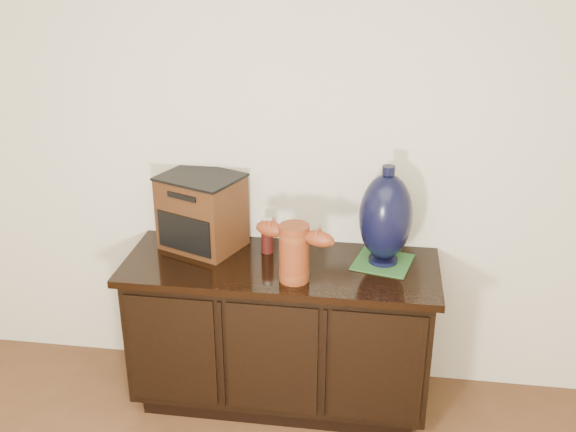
% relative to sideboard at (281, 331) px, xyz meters
% --- Properties ---
extents(sideboard, '(1.46, 0.56, 0.75)m').
position_rel_sideboard_xyz_m(sideboard, '(0.00, 0.00, 0.00)').
color(sideboard, black).
rests_on(sideboard, ground).
extents(terracotta_vessel, '(0.37, 0.18, 0.26)m').
position_rel_sideboard_xyz_m(terracotta_vessel, '(0.08, -0.14, 0.52)').
color(terracotta_vessel, maroon).
rests_on(terracotta_vessel, sideboard).
extents(tv_radio, '(0.45, 0.41, 0.36)m').
position_rel_sideboard_xyz_m(tv_radio, '(-0.40, 0.14, 0.55)').
color(tv_radio, '#3F210F').
rests_on(tv_radio, sideboard).
extents(green_mat, '(0.30, 0.30, 0.01)m').
position_rel_sideboard_xyz_m(green_mat, '(0.47, 0.08, 0.37)').
color(green_mat, '#295B29').
rests_on(green_mat, sideboard).
extents(lamp_base, '(0.29, 0.29, 0.47)m').
position_rel_sideboard_xyz_m(lamp_base, '(0.47, 0.08, 0.60)').
color(lamp_base, black).
rests_on(lamp_base, green_mat).
extents(spray_can, '(0.06, 0.06, 0.17)m').
position_rel_sideboard_xyz_m(spray_can, '(-0.08, 0.12, 0.45)').
color(spray_can, '#57130E').
rests_on(spray_can, sideboard).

